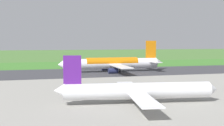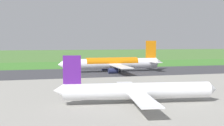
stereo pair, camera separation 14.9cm
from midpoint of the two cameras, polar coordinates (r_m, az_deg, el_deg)
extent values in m
plane|color=#477233|center=(138.14, 2.06, -1.82)|extent=(800.00, 800.00, 0.00)
cube|color=#38383D|center=(138.13, 2.06, -1.81)|extent=(600.00, 41.10, 0.06)
cube|color=gray|center=(72.06, 18.37, -7.81)|extent=(440.00, 110.00, 0.05)
cube|color=#3C782B|center=(174.19, -1.34, -0.52)|extent=(600.00, 80.00, 0.04)
cylinder|color=white|center=(136.44, 0.03, -0.13)|extent=(48.06, 5.83, 5.20)
cone|color=white|center=(132.28, -10.71, -0.35)|extent=(3.06, 4.98, 4.94)
cone|color=white|center=(144.87, 9.71, 0.31)|extent=(3.56, 4.47, 4.42)
cube|color=orange|center=(142.92, 8.26, 2.89)|extent=(5.61, 0.57, 9.00)
cube|color=white|center=(138.18, 9.12, 0.21)|extent=(4.12, 9.05, 0.36)
cube|color=white|center=(148.28, 7.40, 0.51)|extent=(4.12, 9.05, 0.36)
cube|color=white|center=(126.19, 1.74, -0.68)|extent=(6.29, 22.08, 0.35)
cube|color=white|center=(147.34, -0.68, 0.05)|extent=(6.29, 22.08, 0.35)
cylinder|color=#23284C|center=(129.11, 0.24, -1.67)|extent=(4.54, 2.86, 2.80)
cylinder|color=#23284C|center=(143.58, -1.31, -1.05)|extent=(4.54, 2.86, 2.80)
cylinder|color=black|center=(133.21, -7.58, -1.35)|extent=(0.70, 0.70, 3.42)
cylinder|color=black|center=(133.63, 1.71, -1.30)|extent=(0.70, 0.70, 3.42)
cylinder|color=black|center=(141.29, 0.79, -0.98)|extent=(0.70, 0.70, 3.42)
cylinder|color=orange|center=(136.40, 0.03, 0.09)|extent=(26.47, 5.57, 5.23)
cylinder|color=white|center=(66.45, 5.58, -5.86)|extent=(36.39, 8.38, 3.92)
cone|color=white|center=(73.00, 20.54, -5.20)|extent=(2.71, 3.98, 3.72)
cone|color=white|center=(65.03, -11.07, -5.75)|extent=(3.03, 3.63, 3.33)
cube|color=#591E8C|center=(64.19, -8.40, -1.43)|extent=(4.23, 0.90, 6.78)
cube|color=white|center=(74.36, 3.63, -4.99)|extent=(6.55, 17.02, 0.26)
cube|color=white|center=(58.42, 6.62, -7.60)|extent=(6.55, 17.02, 0.26)
cylinder|color=black|center=(66.96, 5.57, -8.02)|extent=(0.60, 0.60, 1.21)
cylinder|color=slate|center=(174.58, -0.65, -0.24)|extent=(0.10, 0.10, 1.66)
cube|color=red|center=(174.51, -0.65, 0.13)|extent=(0.60, 0.04, 0.60)
cone|color=orange|center=(173.05, -1.67, -0.47)|extent=(0.40, 0.40, 0.55)
camera|label=1|loc=(0.07, -89.97, 0.00)|focal=43.22mm
camera|label=2|loc=(0.07, 90.03, 0.00)|focal=43.22mm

